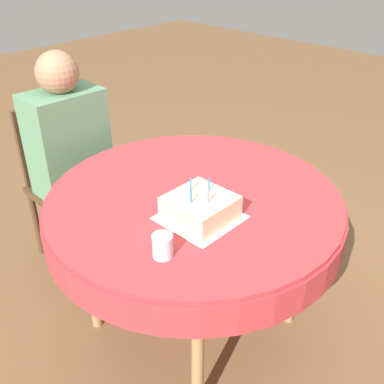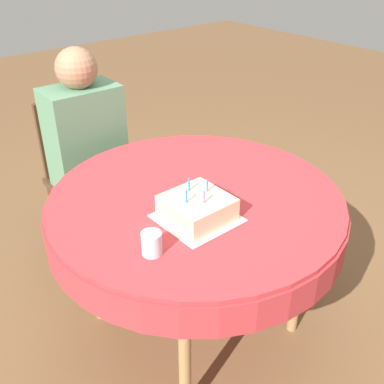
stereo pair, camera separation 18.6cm
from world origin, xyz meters
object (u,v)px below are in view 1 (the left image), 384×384
object	(u,v)px
chair	(67,178)
person	(70,144)
birthday_cake	(200,207)
drinking_glass	(163,246)

from	to	relation	value
chair	person	size ratio (longest dim) A/B	0.75
birthday_cake	drinking_glass	size ratio (longest dim) A/B	2.70
birthday_cake	drinking_glass	distance (m)	0.27
drinking_glass	chair	bearing A→B (deg)	74.35
birthday_cake	drinking_glass	xyz separation A→B (m)	(-0.27, -0.07, -0.01)
chair	birthday_cake	world-z (taller)	chair
person	chair	bearing A→B (deg)	90.00
chair	person	world-z (taller)	person
person	birthday_cake	world-z (taller)	person
person	birthday_cake	distance (m)	1.01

